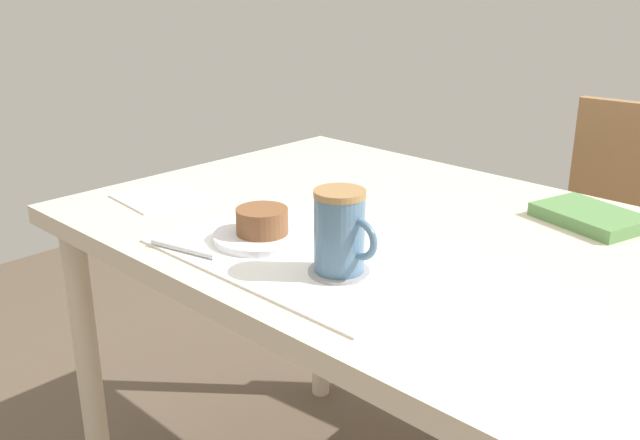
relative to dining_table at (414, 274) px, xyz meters
The scene contains 10 objects.
dining_table is the anchor object (origin of this frame).
wooden_chair 0.75m from the dining_table, 81.09° to the left, with size 0.46×0.46×0.88m.
placemat 0.24m from the dining_table, 107.38° to the right, with size 0.48×0.29×0.00m, color white.
pastry_plate 0.28m from the dining_table, 125.77° to the right, with size 0.17×0.17×0.01m, color white.
pastry 0.29m from the dining_table, 125.77° to the right, with size 0.09×0.09×0.04m, color brown.
coffee_coaster 0.25m from the dining_table, 83.28° to the right, with size 0.09×0.09×0.01m, color #99999E.
coffee_mug 0.28m from the dining_table, 82.70° to the right, with size 0.11×0.08×0.12m.
teaspoon 0.41m from the dining_table, 121.57° to the right, with size 0.01×0.01×0.13m, color silver.
paper_napkin 0.53m from the dining_table, 157.34° to the right, with size 0.15×0.15×0.00m, color white.
small_book 0.33m from the dining_table, 52.10° to the left, with size 0.18×0.12×0.02m, color #598C4C.
Camera 1 is at (0.68, -0.95, 1.20)m, focal length 40.00 mm.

